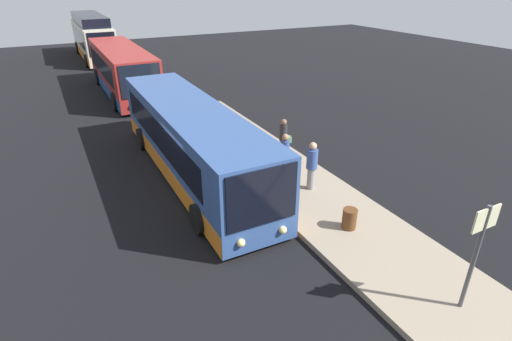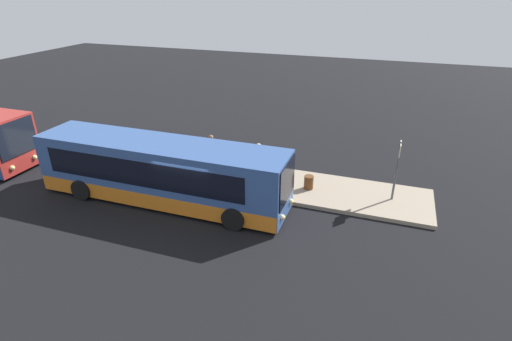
% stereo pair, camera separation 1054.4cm
% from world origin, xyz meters
% --- Properties ---
extents(ground, '(80.00, 80.00, 0.00)m').
position_xyz_m(ground, '(0.00, 0.00, 0.00)').
color(ground, black).
extents(platform, '(20.00, 3.29, 0.18)m').
position_xyz_m(platform, '(0.00, 3.25, 0.09)').
color(platform, gray).
rests_on(platform, ground).
extents(bus_lead, '(11.61, 2.71, 2.80)m').
position_xyz_m(bus_lead, '(-1.69, 0.23, 1.39)').
color(bus_lead, '#33518C').
rests_on(bus_lead, ground).
extents(bus_second, '(10.91, 2.82, 2.96)m').
position_xyz_m(bus_second, '(-15.30, 0.23, 1.48)').
color(bus_second, maroon).
rests_on(bus_second, ground).
extents(bus_third, '(11.61, 2.74, 3.85)m').
position_xyz_m(bus_third, '(-29.19, 0.23, 1.76)').
color(bus_third, beige).
rests_on(bus_third, ground).
extents(passenger_boarding, '(0.42, 0.56, 1.73)m').
position_xyz_m(passenger_boarding, '(-0.96, 3.96, 1.14)').
color(passenger_boarding, gray).
rests_on(passenger_boarding, platform).
extents(passenger_waiting, '(0.45, 0.45, 1.75)m').
position_xyz_m(passenger_waiting, '(0.55, 3.11, 1.16)').
color(passenger_waiting, silver).
rests_on(passenger_waiting, platform).
extents(passenger_with_bags, '(0.66, 0.60, 1.80)m').
position_xyz_m(passenger_with_bags, '(1.78, 3.47, 1.16)').
color(passenger_with_bags, gray).
rests_on(passenger_with_bags, platform).
extents(suitcase, '(0.35, 0.21, 0.90)m').
position_xyz_m(suitcase, '(-1.43, 3.51, 0.51)').
color(suitcase, black).
rests_on(suitcase, platform).
extents(sign_post, '(0.10, 0.76, 2.75)m').
position_xyz_m(sign_post, '(8.18, 3.33, 1.95)').
color(sign_post, '#4C4C51').
rests_on(sign_post, platform).
extents(trash_bin, '(0.44, 0.44, 0.65)m').
position_xyz_m(trash_bin, '(4.42, 3.08, 0.51)').
color(trash_bin, '#593319').
rests_on(trash_bin, platform).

